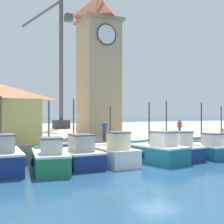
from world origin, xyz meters
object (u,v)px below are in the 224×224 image
Objects in this scene: fishing_boat_left_inner at (77,155)px; fishing_boat_right_inner at (206,149)px; fishing_boat_mid_right at (173,150)px; dock_worker_near_tower at (180,127)px; fishing_boat_far_left at (1,159)px; clock_tower at (99,62)px; port_crane_far at (60,78)px; fishing_boat_center at (156,151)px; dock_worker_along_quay at (104,130)px; fishing_boat_left_outer at (50,159)px; fishing_boat_mid_left at (114,153)px.

fishing_boat_left_inner reaches higher than fishing_boat_right_inner.
fishing_boat_mid_right is 6.99m from dock_worker_near_tower.
clock_tower is at bearing 43.08° from fishing_boat_far_left.
dock_worker_near_tower is at bearing -43.31° from clock_tower.
port_crane_far is at bearing 92.83° from fishing_boat_mid_right.
clock_tower is (-4.05, 11.05, 8.02)m from fishing_boat_right_inner.
fishing_boat_left_inner is at bearing 174.79° from fishing_boat_right_inner.
fishing_boat_far_left is 0.99× the size of fishing_boat_center.
fishing_boat_right_inner reaches higher than dock_worker_along_quay.
fishing_boat_left_outer is 7.47m from fishing_boat_center.
fishing_boat_mid_left is (2.37, -0.64, 0.04)m from fishing_boat_left_inner.
fishing_boat_right_inner is (12.29, 0.03, -0.06)m from fishing_boat_left_outer.
fishing_boat_center is 13.74m from clock_tower.
port_crane_far is at bearing 89.86° from clock_tower.
fishing_boat_mid_left is 11.10m from dock_worker_near_tower.
fishing_boat_mid_left is 0.26× the size of clock_tower.
fishing_boat_far_left is at bearing -179.82° from fishing_boat_left_inner.
clock_tower is 9.83× the size of dock_worker_along_quay.
port_crane_far is at bearing 75.04° from fishing_boat_left_inner.
fishing_boat_left_inner is 5.50m from fishing_boat_center.
fishing_boat_far_left is at bearing 177.95° from fishing_boat_mid_right.
fishing_boat_mid_left is at bearing -107.15° from dock_worker_along_quay.
fishing_boat_center is 3.10× the size of dock_worker_near_tower.
fishing_boat_mid_right reaches higher than fishing_boat_mid_left.
fishing_boat_right_inner is 2.74× the size of dock_worker_along_quay.
fishing_boat_far_left reaches higher than fishing_boat_left_inner.
dock_worker_near_tower is at bearing 39.87° from fishing_boat_center.
fishing_boat_far_left is 1.03× the size of fishing_boat_left_inner.
clock_tower is at bearing 110.11° from fishing_boat_right_inner.
port_crane_far reaches higher than fishing_boat_mid_left.
fishing_boat_center is at bearing -8.40° from fishing_boat_mid_left.
fishing_boat_far_left is 14.91m from fishing_boat_right_inner.
fishing_boat_right_inner is at bearing 1.82° from fishing_boat_center.
fishing_boat_far_left is at bearing 159.91° from fishing_boat_left_outer.
fishing_boat_left_inner is 10.26m from fishing_boat_right_inner.
fishing_boat_mid_left is 25.30m from port_crane_far.
clock_tower is (10.84, 10.14, 7.88)m from fishing_boat_far_left.
fishing_boat_right_inner is at bearing -5.21° from fishing_boat_left_inner.
fishing_boat_far_left is 3.07× the size of dock_worker_near_tower.
fishing_boat_mid_right is at bearing -133.63° from dock_worker_near_tower.
fishing_boat_mid_right is at bearing -2.05° from fishing_boat_far_left.
fishing_boat_left_inner is 1.16× the size of fishing_boat_mid_left.
fishing_boat_left_inner is 2.97× the size of dock_worker_near_tower.
fishing_boat_mid_left is 0.23× the size of port_crane_far.
fishing_boat_center is 25.44m from port_crane_far.
fishing_boat_mid_left reaches higher than dock_worker_near_tower.
fishing_boat_right_inner is 5.93m from dock_worker_near_tower.
fishing_boat_left_inner is 0.30× the size of clock_tower.
port_crane_far is at bearing 88.10° from fishing_boat_center.
fishing_boat_mid_right reaches higher than fishing_boat_center.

